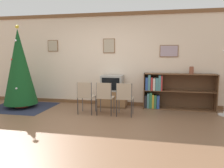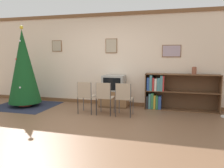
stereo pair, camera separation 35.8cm
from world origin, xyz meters
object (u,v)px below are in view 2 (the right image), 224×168
television (114,83)px  bookshelf (168,92)px  vase (194,71)px  folding_chair_center (104,96)px  tv_console (114,99)px  folding_chair_left (86,95)px  folding_chair_right (124,97)px  christmas_tree (23,67)px

television → bookshelf: bookshelf is taller
television → vase: bearing=1.3°
folding_chair_center → bookshelf: size_ratio=0.43×
tv_console → folding_chair_left: bearing=-118.3°
tv_console → vase: (2.15, 0.05, 0.85)m
tv_console → television: television is taller
tv_console → television: 0.45m
folding_chair_left → vase: bearing=20.0°
television → folding_chair_right: size_ratio=0.74×
christmas_tree → tv_console: bearing=13.5°
christmas_tree → folding_chair_right: bearing=-5.8°
folding_chair_right → folding_chair_center: bearing=180.0°
folding_chair_right → vase: size_ratio=4.15×
folding_chair_center → folding_chair_right: 0.49m
folding_chair_left → folding_chair_right: size_ratio=1.00×
folding_chair_right → folding_chair_left: bearing=180.0°
folding_chair_left → folding_chair_right: 0.99m
tv_console → vase: size_ratio=4.17×
folding_chair_left → television: bearing=61.6°
television → bookshelf: bearing=2.9°
christmas_tree → television: 2.64m
tv_console → vase: bearing=1.2°
tv_console → vase: vase is taller
christmas_tree → folding_chair_left: (2.04, -0.31, -0.67)m
folding_chair_center → christmas_tree: bearing=173.0°
vase → television: bearing=-178.7°
folding_chair_center → vase: 2.43m
folding_chair_left → folding_chair_center: same height
tv_console → vase: 2.31m
folding_chair_right → bookshelf: 1.41m
tv_console → bookshelf: bookshelf is taller
television → bookshelf: (1.50, 0.08, -0.21)m
folding_chair_center → folding_chair_left: bearing=180.0°
folding_chair_right → vase: 2.01m
bookshelf → vase: (0.64, -0.03, 0.60)m
folding_chair_right → bookshelf: (1.01, 0.99, 0.01)m
folding_chair_center → folding_chair_right: bearing=0.0°
christmas_tree → vase: (4.68, 0.65, -0.06)m
television → vase: 2.18m
tv_console → bookshelf: (1.50, 0.07, 0.25)m
folding_chair_center → folding_chair_right: (0.49, 0.00, 0.00)m
folding_chair_center → folding_chair_right: same height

